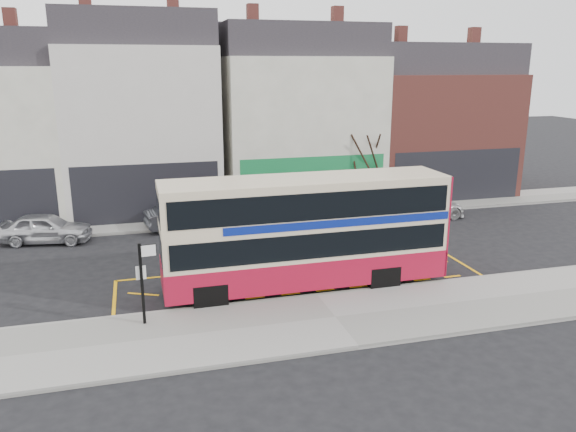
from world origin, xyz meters
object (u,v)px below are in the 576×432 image
object	(u,v)px
street_tree_right	(364,143)
car_white	(423,207)
bus_stop_post	(143,275)
double_decker_bus	(306,231)
car_grey	(187,215)
car_silver	(46,228)

from	to	relation	value
street_tree_right	car_white	bearing A→B (deg)	-50.22
car_white	street_tree_right	distance (m)	4.87
bus_stop_post	car_white	xyz separation A→B (m)	(14.84, 9.53, -1.11)
double_decker_bus	street_tree_right	size ratio (longest dim) A/B	1.87
double_decker_bus	street_tree_right	distance (m)	12.50
street_tree_right	car_grey	bearing A→B (deg)	-171.88
car_white	street_tree_right	xyz separation A→B (m)	(-2.38, 2.85, 3.15)
double_decker_bus	car_silver	bearing A→B (deg)	140.16
bus_stop_post	car_grey	distance (m)	11.23
car_grey	car_white	xyz separation A→B (m)	(12.52, -1.41, -0.03)
double_decker_bus	car_white	size ratio (longest dim) A/B	2.30
bus_stop_post	car_silver	world-z (taller)	bus_stop_post
double_decker_bus	bus_stop_post	xyz separation A→B (m)	(-5.87, -1.89, -0.42)
car_grey	street_tree_right	size ratio (longest dim) A/B	0.75
car_white	bus_stop_post	bearing A→B (deg)	120.63
car_silver	street_tree_right	size ratio (longest dim) A/B	0.74
car_grey	street_tree_right	xyz separation A→B (m)	(10.14, 1.45, 3.12)
car_grey	street_tree_right	bearing A→B (deg)	-92.24
car_silver	street_tree_right	distance (m)	17.17
bus_stop_post	car_white	distance (m)	17.67
bus_stop_post	car_grey	size ratio (longest dim) A/B	0.64
street_tree_right	bus_stop_post	bearing A→B (deg)	-135.18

